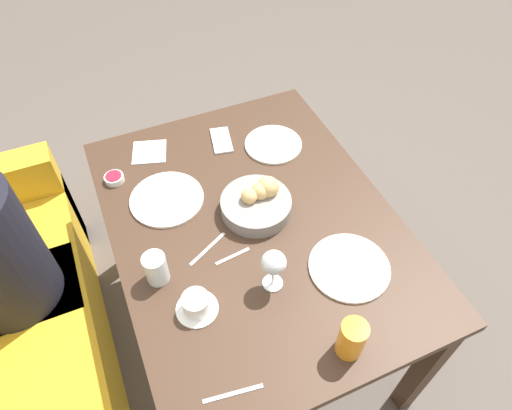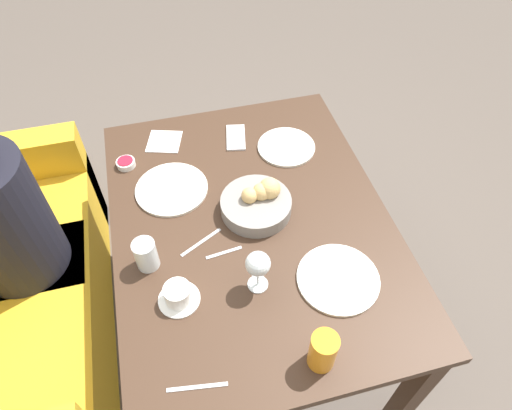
% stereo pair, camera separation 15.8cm
% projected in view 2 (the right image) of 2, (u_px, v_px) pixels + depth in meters
% --- Properties ---
extents(ground_plane, '(10.00, 10.00, 0.00)m').
position_uv_depth(ground_plane, '(253.00, 320.00, 2.15)').
color(ground_plane, '#564C44').
extents(dining_table, '(1.25, 0.95, 0.76)m').
position_uv_depth(dining_table, '(252.00, 238.00, 1.65)').
color(dining_table, '#3D281C').
rests_on(dining_table, ground_plane).
extents(seated_person, '(0.35, 0.45, 1.19)m').
position_uv_depth(seated_person, '(19.00, 250.00, 1.80)').
color(seated_person, '#23232D').
rests_on(seated_person, ground_plane).
extents(bread_basket, '(0.25, 0.25, 0.12)m').
position_uv_depth(bread_basket, '(257.00, 202.00, 1.58)').
color(bread_basket, gray).
rests_on(bread_basket, dining_table).
extents(plate_near_left, '(0.26, 0.26, 0.01)m').
position_uv_depth(plate_near_left, '(338.00, 279.00, 1.42)').
color(plate_near_left, silver).
rests_on(plate_near_left, dining_table).
extents(plate_near_right, '(0.23, 0.23, 0.01)m').
position_uv_depth(plate_near_right, '(286.00, 147.00, 1.81)').
color(plate_near_right, silver).
rests_on(plate_near_right, dining_table).
extents(plate_far_center, '(0.26, 0.26, 0.01)m').
position_uv_depth(plate_far_center, '(172.00, 189.00, 1.66)').
color(plate_far_center, silver).
rests_on(plate_far_center, dining_table).
extents(juice_glass, '(0.08, 0.08, 0.13)m').
position_uv_depth(juice_glass, '(323.00, 351.00, 1.20)').
color(juice_glass, orange).
rests_on(juice_glass, dining_table).
extents(water_tumbler, '(0.07, 0.07, 0.11)m').
position_uv_depth(water_tumbler, '(146.00, 255.00, 1.42)').
color(water_tumbler, silver).
rests_on(water_tumbler, dining_table).
extents(wine_glass, '(0.08, 0.08, 0.16)m').
position_uv_depth(wine_glass, '(258.00, 265.00, 1.32)').
color(wine_glass, silver).
rests_on(wine_glass, dining_table).
extents(coffee_cup, '(0.13, 0.13, 0.07)m').
position_uv_depth(coffee_cup, '(178.00, 295.00, 1.35)').
color(coffee_cup, white).
rests_on(coffee_cup, dining_table).
extents(jam_bowl_berry, '(0.07, 0.07, 0.03)m').
position_uv_depth(jam_bowl_berry, '(126.00, 163.00, 1.74)').
color(jam_bowl_berry, white).
rests_on(jam_bowl_berry, dining_table).
extents(fork_silver, '(0.03, 0.16, 0.00)m').
position_uv_depth(fork_silver, '(197.00, 387.00, 1.21)').
color(fork_silver, '#B7B7BC').
rests_on(fork_silver, dining_table).
extents(knife_silver, '(0.09, 0.15, 0.00)m').
position_uv_depth(knife_silver, '(201.00, 242.00, 1.51)').
color(knife_silver, '#B7B7BC').
rests_on(knife_silver, dining_table).
extents(spoon_coffee, '(0.02, 0.12, 0.00)m').
position_uv_depth(spoon_coffee, '(224.00, 253.00, 1.48)').
color(spoon_coffee, '#B7B7BC').
rests_on(spoon_coffee, dining_table).
extents(napkin, '(0.16, 0.16, 0.00)m').
position_uv_depth(napkin, '(164.00, 142.00, 1.83)').
color(napkin, white).
rests_on(napkin, dining_table).
extents(cell_phone, '(0.16, 0.10, 0.01)m').
position_uv_depth(cell_phone, '(236.00, 137.00, 1.85)').
color(cell_phone, silver).
rests_on(cell_phone, dining_table).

